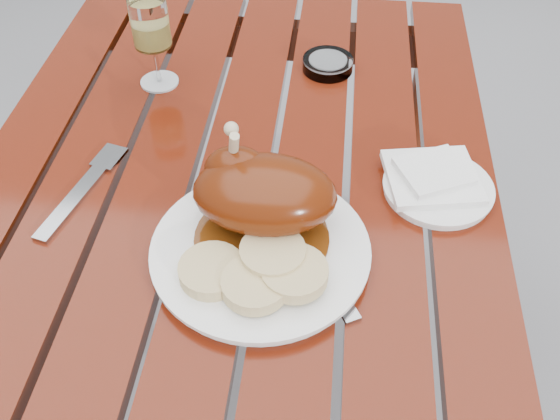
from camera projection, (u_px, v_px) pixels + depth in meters
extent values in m
plane|color=slate|center=(249.00, 412.00, 1.48)|extent=(60.00, 60.00, 0.00)
cube|color=maroon|center=(242.00, 323.00, 1.21)|extent=(0.80, 1.20, 0.75)
cylinder|color=white|center=(260.00, 252.00, 0.83)|extent=(0.35, 0.35, 0.02)
cylinder|color=#572809|center=(262.00, 238.00, 0.84)|extent=(0.18, 0.18, 0.00)
ellipsoid|color=#682307|center=(265.00, 194.00, 0.82)|extent=(0.19, 0.13, 0.10)
ellipsoid|color=#682307|center=(237.00, 171.00, 0.83)|extent=(0.09, 0.06, 0.08)
cylinder|color=#C6B28C|center=(233.00, 156.00, 0.82)|extent=(0.03, 0.04, 0.10)
cylinder|color=#D6B783|center=(212.00, 271.00, 0.79)|extent=(0.09, 0.09, 0.02)
cylinder|color=#D6B783|center=(255.00, 284.00, 0.77)|extent=(0.09, 0.09, 0.02)
cylinder|color=#D6B783|center=(294.00, 273.00, 0.78)|extent=(0.09, 0.09, 0.02)
cylinder|color=#D6B783|center=(273.00, 253.00, 0.79)|extent=(0.09, 0.09, 0.02)
cylinder|color=#C9BB5B|center=(153.00, 43.00, 1.07)|extent=(0.08, 0.08, 0.16)
cylinder|color=white|center=(438.00, 188.00, 0.92)|extent=(0.20, 0.20, 0.01)
cube|color=white|center=(432.00, 177.00, 0.92)|extent=(0.15, 0.15, 0.01)
cylinder|color=#B2B7BC|center=(328.00, 64.00, 1.14)|extent=(0.12, 0.12, 0.02)
cube|color=gray|center=(78.00, 194.00, 0.92)|extent=(0.07, 0.19, 0.01)
cube|color=gray|center=(317.00, 258.00, 0.84)|extent=(0.12, 0.20, 0.01)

